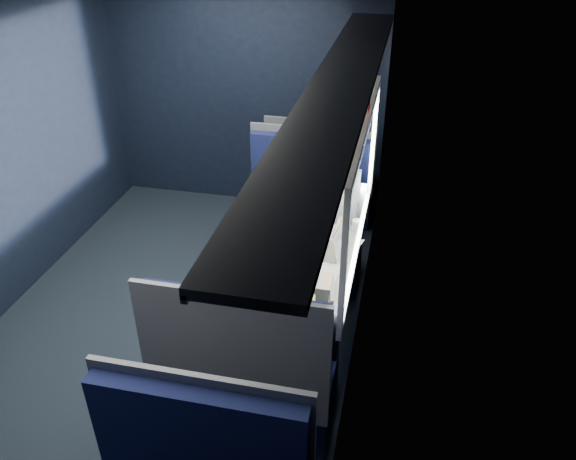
% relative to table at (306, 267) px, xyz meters
% --- Properties ---
extents(ground, '(2.80, 4.20, 0.01)m').
position_rel_table_xyz_m(ground, '(-1.03, 0.00, -0.67)').
color(ground, black).
extents(room_shell, '(3.00, 4.40, 2.40)m').
position_rel_table_xyz_m(room_shell, '(-1.01, 0.00, 0.81)').
color(room_shell, black).
rests_on(room_shell, ground).
extents(table, '(0.62, 1.00, 0.74)m').
position_rel_table_xyz_m(table, '(0.00, 0.00, 0.00)').
color(table, '#54565E').
rests_on(table, ground).
extents(seat_bay_near, '(1.04, 0.62, 1.26)m').
position_rel_table_xyz_m(seat_bay_near, '(-0.20, 0.87, -0.24)').
color(seat_bay_near, '#0B0F33').
rests_on(seat_bay_near, ground).
extents(seat_bay_far, '(1.04, 0.62, 1.26)m').
position_rel_table_xyz_m(seat_bay_far, '(-0.18, -0.87, -0.25)').
color(seat_bay_far, '#0B0F33').
rests_on(seat_bay_far, ground).
extents(seat_row_front, '(1.04, 0.51, 1.16)m').
position_rel_table_xyz_m(seat_row_front, '(-0.18, 1.80, -0.25)').
color(seat_row_front, '#0B0F33').
rests_on(seat_row_front, ground).
extents(man, '(0.53, 0.56, 1.32)m').
position_rel_table_xyz_m(man, '(0.07, 0.70, 0.06)').
color(man, black).
rests_on(man, ground).
extents(woman, '(0.53, 0.56, 1.32)m').
position_rel_table_xyz_m(woman, '(0.07, -0.71, 0.06)').
color(woman, black).
rests_on(woman, ground).
extents(papers, '(0.70, 0.87, 0.01)m').
position_rel_table_xyz_m(papers, '(0.02, 0.01, 0.08)').
color(papers, white).
rests_on(papers, table).
extents(laptop, '(0.25, 0.31, 0.21)m').
position_rel_table_xyz_m(laptop, '(0.17, 0.10, 0.14)').
color(laptop, silver).
rests_on(laptop, table).
extents(bottle_small, '(0.07, 0.07, 0.23)m').
position_rel_table_xyz_m(bottle_small, '(0.23, 0.26, 0.18)').
color(bottle_small, silver).
rests_on(bottle_small, table).
extents(cup, '(0.07, 0.07, 0.09)m').
position_rel_table_xyz_m(cup, '(0.30, 0.44, 0.12)').
color(cup, white).
rests_on(cup, table).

